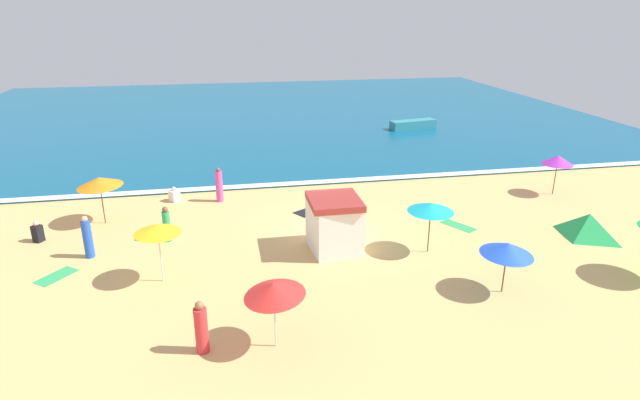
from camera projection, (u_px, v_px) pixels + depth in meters
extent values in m
plane|color=#E5B26B|center=(326.00, 226.00, 24.80)|extent=(60.00, 60.00, 0.00)
cube|color=#0F567A|center=(269.00, 113.00, 50.58)|extent=(60.00, 44.00, 0.10)
cube|color=white|center=(305.00, 183.00, 30.57)|extent=(57.00, 0.70, 0.01)
cube|color=white|center=(334.00, 227.00, 22.06)|extent=(2.13, 2.35, 2.07)
cube|color=#A5332D|center=(334.00, 201.00, 21.65)|extent=(2.10, 2.37, 0.27)
cylinder|color=#4C3823|center=(505.00, 268.00, 18.78)|extent=(0.05, 0.05, 1.90)
cone|color=blue|center=(507.00, 249.00, 18.51)|extent=(2.67, 2.67, 0.54)
cylinder|color=#4C3823|center=(429.00, 228.00, 21.85)|extent=(0.05, 0.05, 2.15)
cone|color=#19B7C6|center=(431.00, 207.00, 21.53)|extent=(2.44, 2.45, 0.41)
cylinder|color=#4C3823|center=(555.00, 175.00, 28.65)|extent=(0.05, 0.05, 2.15)
cone|color=#B733C6|center=(558.00, 160.00, 28.35)|extent=(2.05, 2.05, 0.49)
cylinder|color=#4C3823|center=(102.00, 201.00, 24.75)|extent=(0.05, 0.05, 2.25)
cone|color=orange|center=(99.00, 182.00, 24.42)|extent=(2.79, 2.78, 0.54)
cylinder|color=silver|center=(275.00, 316.00, 15.67)|extent=(0.05, 0.05, 2.15)
cone|color=red|center=(274.00, 289.00, 15.36)|extent=(2.40, 2.38, 0.61)
cylinder|color=silver|center=(160.00, 254.00, 19.46)|extent=(0.05, 0.05, 2.24)
cone|color=yellow|center=(157.00, 229.00, 19.11)|extent=(2.28, 2.28, 0.33)
pyramid|color=green|center=(588.00, 225.00, 23.46)|extent=(2.66, 2.83, 1.11)
cylinder|color=red|center=(201.00, 330.00, 15.55)|extent=(0.50, 0.50, 1.47)
sphere|color=#9E6B47|center=(199.00, 305.00, 15.25)|extent=(0.26, 0.26, 0.26)
cylinder|color=blue|center=(88.00, 239.00, 21.48)|extent=(0.41, 0.41, 1.58)
sphere|color=#DBA884|center=(84.00, 219.00, 21.17)|extent=(0.25, 0.25, 0.25)
cylinder|color=#D84CA5|center=(219.00, 186.00, 27.68)|extent=(0.44, 0.44, 1.65)
sphere|color=brown|center=(218.00, 170.00, 27.36)|extent=(0.22, 0.22, 0.22)
cube|color=white|center=(174.00, 196.00, 27.88)|extent=(0.64, 0.64, 0.59)
sphere|color=beige|center=(174.00, 189.00, 27.75)|extent=(0.22, 0.22, 0.22)
cylinder|color=green|center=(167.00, 226.00, 23.01)|extent=(0.35, 0.35, 1.37)
sphere|color=brown|center=(165.00, 209.00, 22.73)|extent=(0.25, 0.25, 0.25)
cube|color=black|center=(38.00, 234.00, 23.06)|extent=(0.50, 0.50, 0.75)
sphere|color=beige|center=(36.00, 223.00, 22.89)|extent=(0.24, 0.24, 0.24)
cube|color=blue|center=(346.00, 195.00, 28.88)|extent=(0.98, 1.82, 0.01)
cube|color=black|center=(308.00, 212.00, 26.49)|extent=(1.66, 1.53, 0.01)
cube|color=green|center=(458.00, 226.00, 24.81)|extent=(1.41, 1.82, 0.01)
cube|color=green|center=(56.00, 276.00, 20.17)|extent=(1.53, 1.67, 0.01)
cube|color=teal|center=(413.00, 124.00, 44.03)|extent=(4.07, 1.76, 0.70)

